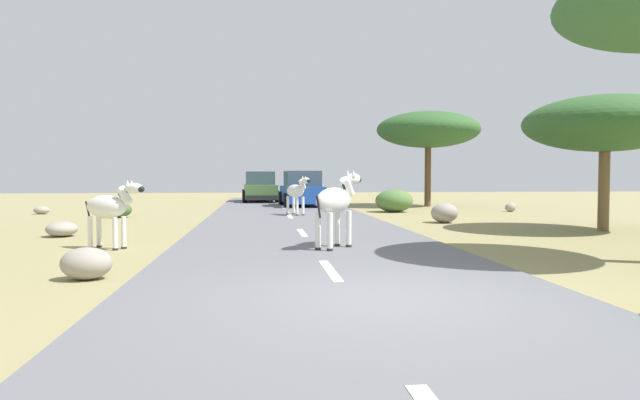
{
  "coord_description": "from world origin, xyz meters",
  "views": [
    {
      "loc": [
        -1.56,
        -6.93,
        1.57
      ],
      "look_at": [
        0.04,
        8.08,
        0.91
      ],
      "focal_mm": 31.88,
      "sensor_mm": 36.0,
      "label": 1
    }
  ],
  "objects": [
    {
      "name": "car_0",
      "position": [
        -1.54,
        26.32,
        0.85
      ],
      "size": [
        2.16,
        4.41,
        1.74
      ],
      "rotation": [
        0.0,
        0.0,
        3.18
      ],
      "color": "#476B38",
      "rests_on": "road"
    },
    {
      "name": "tree_2",
      "position": [
        6.87,
        20.91,
        3.84
      ],
      "size": [
        5.16,
        5.16,
        4.76
      ],
      "color": "brown",
      "rests_on": "ground_plane"
    },
    {
      "name": "rock_4",
      "position": [
        9.2,
        16.46,
        0.19
      ],
      "size": [
        0.49,
        0.36,
        0.38
      ],
      "primitive_type": "ellipsoid",
      "color": "gray",
      "rests_on": "ground_plane"
    },
    {
      "name": "lane_markings",
      "position": [
        -0.45,
        -1.0,
        0.05
      ],
      "size": [
        0.16,
        56.0,
        0.01
      ],
      "color": "silver",
      "rests_on": "road"
    },
    {
      "name": "road",
      "position": [
        -0.45,
        0.0,
        0.03
      ],
      "size": [
        6.0,
        64.0,
        0.05
      ],
      "primitive_type": "cube",
      "color": "slate",
      "rests_on": "ground_plane"
    },
    {
      "name": "bush_2",
      "position": [
        -6.78,
        14.81,
        0.29
      ],
      "size": [
        0.96,
        0.86,
        0.58
      ],
      "primitive_type": "ellipsoid",
      "color": "#425B2D",
      "rests_on": "ground_plane"
    },
    {
      "name": "zebra_0",
      "position": [
        -0.16,
        14.68,
        0.95
      ],
      "size": [
        0.97,
        1.48,
        1.51
      ],
      "rotation": [
        0.0,
        0.0,
        3.63
      ],
      "color": "silver",
      "rests_on": "road"
    },
    {
      "name": "ground_plane",
      "position": [
        0.0,
        0.0,
        0.0
      ],
      "size": [
        90.0,
        90.0,
        0.0
      ],
      "primitive_type": "plane",
      "color": "#8E8456"
    },
    {
      "name": "rock_0",
      "position": [
        4.51,
        11.21,
        0.33
      ],
      "size": [
        0.87,
        0.94,
        0.65
      ],
      "primitive_type": "ellipsoid",
      "color": "gray",
      "rests_on": "ground_plane"
    },
    {
      "name": "zebra_1",
      "position": [
        -4.73,
        5.49,
        0.88
      ],
      "size": [
        1.45,
        0.94,
        1.48
      ],
      "rotation": [
        0.0,
        0.0,
        4.23
      ],
      "color": "silver",
      "rests_on": "ground_plane"
    },
    {
      "name": "car_1",
      "position": [
        0.53,
        21.2,
        0.85
      ],
      "size": [
        2.2,
        4.43,
        1.74
      ],
      "rotation": [
        0.0,
        0.0,
        0.05
      ],
      "color": "#1E479E",
      "rests_on": "road"
    },
    {
      "name": "rock_1",
      "position": [
        -6.61,
        8.17,
        0.19
      ],
      "size": [
        0.77,
        0.84,
        0.39
      ],
      "primitive_type": "ellipsoid",
      "color": "gray",
      "rests_on": "ground_plane"
    },
    {
      "name": "zebra_2",
      "position": [
        0.03,
        4.78,
        1.03
      ],
      "size": [
        1.29,
        1.46,
        1.64
      ],
      "rotation": [
        0.0,
        0.0,
        5.59
      ],
      "color": "silver",
      "rests_on": "road"
    },
    {
      "name": "rock_2",
      "position": [
        -10.35,
        17.05,
        0.16
      ],
      "size": [
        0.62,
        0.46,
        0.32
      ],
      "primitive_type": "ellipsoid",
      "color": "gray",
      "rests_on": "ground_plane"
    },
    {
      "name": "tree_3",
      "position": [
        8.08,
        8.09,
        3.0
      ],
      "size": [
        4.47,
        4.47,
        3.8
      ],
      "color": "brown",
      "rests_on": "ground_plane"
    },
    {
      "name": "rock_3",
      "position": [
        -4.15,
        1.86,
        0.24
      ],
      "size": [
        0.75,
        0.59,
        0.49
      ],
      "primitive_type": "ellipsoid",
      "color": "gray",
      "rests_on": "ground_plane"
    },
    {
      "name": "bush_1",
      "position": [
        4.15,
        16.77,
        0.48
      ],
      "size": [
        1.62,
        1.45,
        0.97
      ],
      "primitive_type": "ellipsoid",
      "color": "#4C7038",
      "rests_on": "ground_plane"
    }
  ]
}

